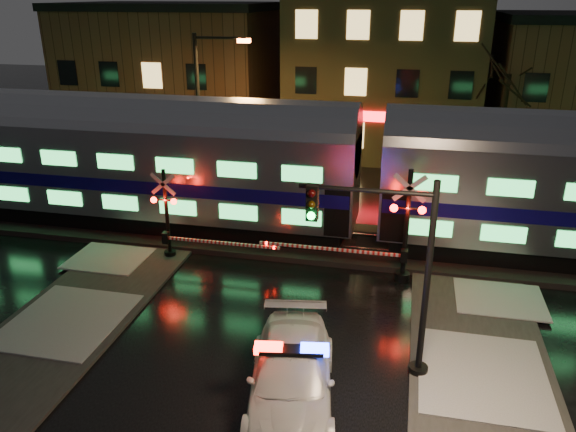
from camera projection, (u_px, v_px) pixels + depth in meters
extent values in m
plane|color=black|center=(281.00, 300.00, 19.79)|extent=(120.00, 120.00, 0.00)
cube|color=black|center=(307.00, 240.00, 24.28)|extent=(90.00, 4.20, 0.24)
cube|color=#2D2D2D|center=(6.00, 379.00, 15.63)|extent=(4.00, 20.00, 0.12)
cube|color=#532F20|center=(175.00, 76.00, 40.70)|extent=(14.00, 10.00, 9.00)
cube|color=brown|center=(386.00, 63.00, 37.68)|extent=(12.00, 11.00, 11.50)
cube|color=black|center=(87.00, 210.00, 26.19)|extent=(24.00, 2.40, 0.80)
cube|color=#B7BAC1|center=(81.00, 163.00, 25.34)|extent=(25.00, 3.05, 3.80)
cube|color=#0F096F|center=(82.00, 171.00, 25.49)|extent=(24.75, 3.09, 0.55)
cube|color=#39DA61|center=(64.00, 198.00, 24.35)|extent=(21.00, 0.05, 0.62)
cube|color=#39DA61|center=(58.00, 158.00, 23.69)|extent=(21.00, 0.05, 0.62)
cylinder|color=#B7BAC1|center=(75.00, 126.00, 24.71)|extent=(25.00, 3.05, 3.05)
imported|color=silver|center=(291.00, 377.00, 14.59)|extent=(3.06, 5.72, 1.58)
cube|color=black|center=(292.00, 350.00, 14.28)|extent=(1.69, 0.68, 0.11)
cube|color=#FF0C05|center=(268.00, 348.00, 14.30)|extent=(0.77, 0.48, 0.18)
cube|color=#1426FF|center=(315.00, 350.00, 14.24)|extent=(0.77, 0.48, 0.18)
cylinder|color=black|center=(402.00, 277.00, 21.08)|extent=(0.55, 0.55, 0.33)
cylinder|color=black|center=(406.00, 227.00, 20.34)|extent=(0.17, 0.17, 4.37)
sphere|color=#FF0C05|center=(394.00, 208.00, 19.99)|extent=(0.28, 0.28, 0.28)
sphere|color=#FF0C05|center=(422.00, 210.00, 19.79)|extent=(0.28, 0.28, 0.28)
cube|color=white|center=(330.00, 249.00, 21.04)|extent=(5.46, 0.10, 0.10)
cube|color=black|center=(404.00, 256.00, 20.49)|extent=(0.25, 0.30, 0.45)
cylinder|color=black|center=(170.00, 254.00, 22.96)|extent=(0.47, 0.47, 0.28)
cylinder|color=black|center=(167.00, 215.00, 22.32)|extent=(0.15, 0.15, 3.75)
sphere|color=#FF0C05|center=(154.00, 200.00, 22.00)|extent=(0.24, 0.24, 0.24)
sphere|color=#FF0C05|center=(174.00, 202.00, 21.83)|extent=(0.24, 0.24, 0.24)
cube|color=white|center=(222.00, 243.00, 21.96)|extent=(4.69, 0.10, 0.10)
cube|color=black|center=(166.00, 238.00, 22.43)|extent=(0.25, 0.30, 0.45)
cylinder|color=black|center=(418.00, 370.00, 15.87)|extent=(0.54, 0.54, 0.29)
cylinder|color=black|center=(427.00, 284.00, 14.85)|extent=(0.17, 0.17, 5.79)
cylinder|color=black|center=(366.00, 190.00, 14.27)|extent=(3.48, 0.12, 0.12)
cube|color=black|center=(312.00, 203.00, 14.55)|extent=(0.31, 0.27, 0.97)
sphere|color=#0CFF3F|center=(311.00, 216.00, 14.52)|extent=(0.21, 0.21, 0.21)
cylinder|color=black|center=(199.00, 122.00, 27.66)|extent=(0.21, 0.21, 8.37)
cylinder|color=black|center=(220.00, 38.00, 25.94)|extent=(2.51, 0.13, 0.13)
cube|color=orange|center=(244.00, 41.00, 25.75)|extent=(0.58, 0.29, 0.19)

